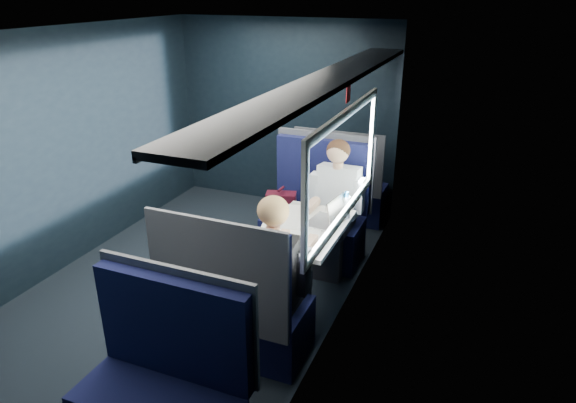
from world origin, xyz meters
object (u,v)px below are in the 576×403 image
at_px(seat_row_back, 164,394).
at_px(seat_bay_near, 315,218).
at_px(cup, 347,212).
at_px(man, 335,201).
at_px(table, 302,235).
at_px(bottle_small, 346,207).
at_px(laptop, 330,216).
at_px(seat_bay_far, 237,309).
at_px(seat_row_front, 342,188).
at_px(woman, 277,268).

bearing_deg(seat_row_back, seat_bay_near, 90.25).
bearing_deg(cup, man, 121.68).
bearing_deg(seat_bay_near, table, -77.44).
distance_m(table, bottle_small, 0.46).
relative_size(man, laptop, 3.71).
bearing_deg(seat_bay_far, seat_row_front, 90.00).
distance_m(woman, laptop, 0.87).
xyz_separation_m(seat_bay_near, seat_row_front, (0.01, 0.92, -0.01)).
bearing_deg(table, laptop, 37.05).
xyz_separation_m(seat_bay_near, seat_row_back, (0.01, -2.67, -0.01)).
xyz_separation_m(seat_bay_near, laptop, (0.39, -0.72, 0.39)).
xyz_separation_m(seat_row_back, cup, (0.47, 2.14, 0.37)).
bearing_deg(man, woman, -90.00).
distance_m(seat_row_back, bottle_small, 2.20).
xyz_separation_m(seat_bay_far, cup, (0.47, 1.22, 0.37)).
height_order(table, woman, woman).
bearing_deg(bottle_small, seat_bay_near, 130.69).
relative_size(man, bottle_small, 5.37).
relative_size(man, woman, 1.00).
bearing_deg(cup, seat_bay_far, -111.02).
bearing_deg(man, cup, -58.32).
distance_m(seat_row_front, laptop, 1.74).
bearing_deg(seat_bay_far, man, 80.97).
relative_size(seat_row_front, woman, 0.88).
relative_size(seat_bay_near, bottle_small, 5.12).
bearing_deg(seat_bay_near, bottle_small, -49.31).
bearing_deg(table, man, 84.48).
height_order(seat_bay_far, bottle_small, seat_bay_far).
height_order(laptop, bottle_small, bottle_small).
distance_m(man, cup, 0.42).
xyz_separation_m(seat_row_front, laptop, (0.38, -1.65, 0.40)).
xyz_separation_m(man, laptop, (0.13, -0.55, 0.09)).
bearing_deg(table, seat_bay_near, 102.56).
height_order(seat_row_front, laptop, seat_row_front).
bearing_deg(table, bottle_small, 46.92).
xyz_separation_m(table, bottle_small, (0.29, 0.31, 0.19)).
bearing_deg(seat_row_back, cup, 77.65).
relative_size(seat_row_front, cup, 13.62).
height_order(seat_bay_far, cup, seat_bay_far).
bearing_deg(seat_bay_far, seat_bay_near, 90.38).
bearing_deg(seat_bay_far, cup, 68.98).
height_order(table, seat_bay_near, seat_bay_near).
relative_size(laptop, bottle_small, 1.45).
bearing_deg(woman, seat_bay_near, 99.41).
bearing_deg(bottle_small, seat_row_front, 107.60).
bearing_deg(table, woman, -84.55).
relative_size(seat_row_back, man, 0.88).
bearing_deg(cup, woman, -101.74).
height_order(table, seat_bay_far, seat_bay_far).
bearing_deg(seat_bay_far, woman, 33.82).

